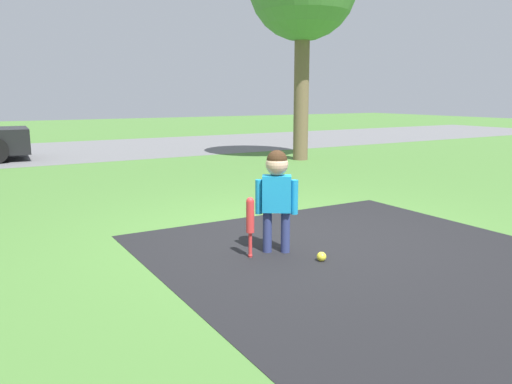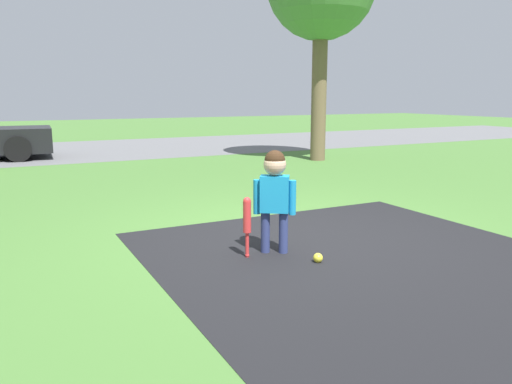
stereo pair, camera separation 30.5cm
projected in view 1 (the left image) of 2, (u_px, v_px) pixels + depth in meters
name	position (u px, v px, depth m)	size (l,w,h in m)	color
ground_plane	(290.00, 236.00, 5.61)	(60.00, 60.00, 0.00)	#477533
driveway_strip	(509.00, 314.00, 3.60)	(3.88, 7.00, 0.01)	black
street_strip	(85.00, 150.00, 14.49)	(40.00, 6.00, 0.01)	slate
child	(277.00, 187.00, 4.90)	(0.36, 0.29, 1.03)	navy
baseball_bat	(250.00, 219.00, 4.79)	(0.08, 0.08, 0.60)	red
sports_ball	(321.00, 257.00, 4.74)	(0.09, 0.09, 0.09)	yellow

